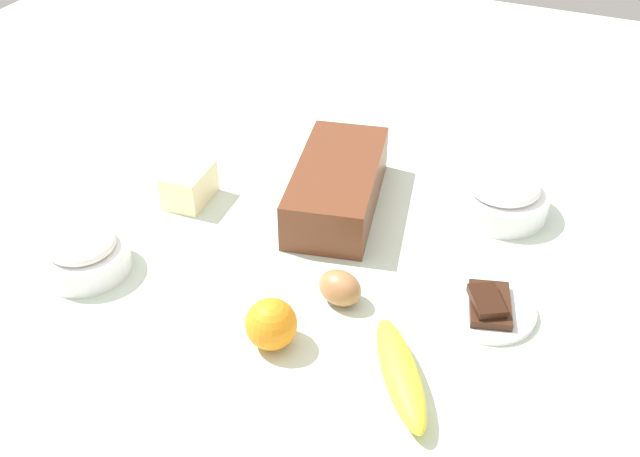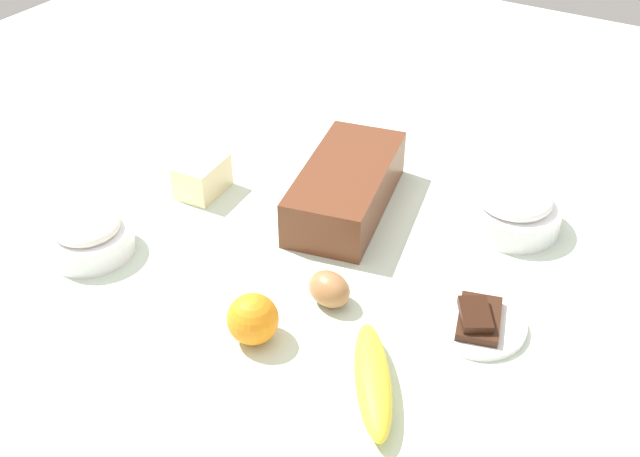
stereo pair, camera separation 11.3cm
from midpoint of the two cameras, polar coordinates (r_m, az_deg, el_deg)
name	(u,v)px [view 2 (the right image)]	position (r m, az deg, el deg)	size (l,w,h in m)	color
ground_plane	(320,254)	(1.16, 2.79, -2.09)	(2.40, 2.40, 0.02)	silver
loaf_pan	(346,186)	(1.22, 4.66, 3.17)	(0.30, 0.19, 0.08)	brown
flour_bowl	(89,235)	(1.17, -14.71, -0.61)	(0.13, 0.13, 0.07)	white
sugar_bowl	(513,209)	(1.23, 17.15, 1.37)	(0.15, 0.15, 0.07)	white
banana	(373,379)	(0.94, 7.58, -11.54)	(0.19, 0.04, 0.04)	yellow
orange_fruit	(253,319)	(0.98, -1.89, -7.08)	(0.07, 0.07, 0.07)	orange
butter_block	(202,177)	(1.27, -6.51, 3.88)	(0.09, 0.06, 0.06)	#F4EDB2
egg_near_butter	(329,289)	(1.04, 3.82, -4.78)	(0.05, 0.05, 0.07)	#A56F43
chocolate_plate	(478,322)	(1.05, 15.07, -7.06)	(0.13, 0.13, 0.03)	white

